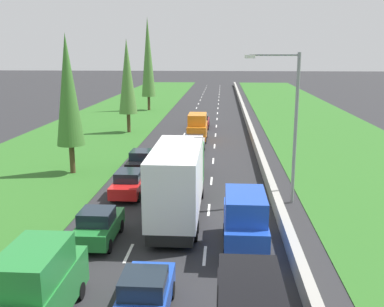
% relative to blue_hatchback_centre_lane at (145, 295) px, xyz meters
% --- Properties ---
extents(ground_plane, '(300.00, 300.00, 0.00)m').
position_rel_blue_hatchback_centre_lane_xyz_m(ground_plane, '(0.12, 49.91, -0.84)').
color(ground_plane, '#28282B').
rests_on(ground_plane, ground).
extents(grass_verge_left, '(14.00, 140.00, 0.04)m').
position_rel_blue_hatchback_centre_lane_xyz_m(grass_verge_left, '(-12.53, 49.91, -0.82)').
color(grass_verge_left, '#2D6623').
rests_on(grass_verge_left, ground).
extents(grass_verge_right, '(14.00, 140.00, 0.04)m').
position_rel_blue_hatchback_centre_lane_xyz_m(grass_verge_right, '(14.47, 49.91, -0.82)').
color(grass_verge_right, '#2D6623').
rests_on(grass_verge_right, ground).
extents(median_barrier, '(0.44, 120.00, 0.85)m').
position_rel_blue_hatchback_centre_lane_xyz_m(median_barrier, '(5.82, 49.91, -0.41)').
color(median_barrier, '#9E9B93').
rests_on(median_barrier, ground).
extents(lane_markings, '(3.64, 116.00, 0.01)m').
position_rel_blue_hatchback_centre_lane_xyz_m(lane_markings, '(0.12, 49.91, -0.83)').
color(lane_markings, white).
rests_on(lane_markings, ground).
extents(blue_hatchback_centre_lane, '(1.74, 3.90, 1.72)m').
position_rel_blue_hatchback_centre_lane_xyz_m(blue_hatchback_centre_lane, '(0.00, 0.00, 0.00)').
color(blue_hatchback_centre_lane, '#1E47B7').
rests_on(blue_hatchback_centre_lane, ground).
extents(green_van_left_lane, '(1.96, 4.90, 2.82)m').
position_rel_blue_hatchback_centre_lane_xyz_m(green_van_left_lane, '(-3.50, -0.63, 0.56)').
color(green_van_left_lane, '#237A33').
rests_on(green_van_left_lane, ground).
extents(green_hatchback_left_lane, '(1.74, 3.90, 1.72)m').
position_rel_blue_hatchback_centre_lane_xyz_m(green_hatchback_left_lane, '(-3.31, 6.07, 0.00)').
color(green_hatchback_left_lane, '#237A33').
rests_on(green_hatchback_left_lane, ground).
extents(red_sedan_left_lane, '(1.82, 4.50, 1.64)m').
position_rel_blue_hatchback_centre_lane_xyz_m(red_sedan_left_lane, '(-3.31, 13.38, -0.02)').
color(red_sedan_left_lane, red).
rests_on(red_sedan_left_lane, ground).
extents(black_sedan_left_lane, '(1.82, 4.50, 1.64)m').
position_rel_blue_hatchback_centre_lane_xyz_m(black_sedan_left_lane, '(-3.58, 19.30, -0.02)').
color(black_sedan_left_lane, black).
rests_on(black_sedan_left_lane, ground).
extents(white_box_truck_centre_lane, '(2.46, 9.40, 4.18)m').
position_rel_blue_hatchback_centre_lane_xyz_m(white_box_truck_centre_lane, '(0.23, 9.49, 1.35)').
color(white_box_truck_centre_lane, black).
rests_on(white_box_truck_centre_lane, ground).
extents(black_hatchback_centre_lane, '(1.74, 3.90, 1.72)m').
position_rel_blue_hatchback_centre_lane_xyz_m(black_hatchback_centre_lane, '(0.16, 18.46, 0.00)').
color(black_hatchback_centre_lane, black).
rests_on(black_hatchback_centre_lane, ground).
extents(silver_sedan_centre_lane, '(1.82, 4.50, 1.64)m').
position_rel_blue_hatchback_centre_lane_xyz_m(silver_sedan_centre_lane, '(0.08, 25.68, -0.02)').
color(silver_sedan_centre_lane, silver).
rests_on(silver_sedan_centre_lane, ground).
extents(blue_van_right_lane, '(1.96, 4.90, 2.82)m').
position_rel_blue_hatchback_centre_lane_xyz_m(blue_van_right_lane, '(3.67, 5.63, 0.56)').
color(blue_van_right_lane, '#1E47B7').
rests_on(blue_van_right_lane, ground).
extents(orange_van_centre_lane, '(1.96, 4.90, 2.82)m').
position_rel_blue_hatchback_centre_lane_xyz_m(orange_van_centre_lane, '(0.04, 31.66, 0.56)').
color(orange_van_centre_lane, orange).
rests_on(orange_van_centre_lane, ground).
extents(maroon_sedan_centre_lane, '(1.82, 4.50, 1.64)m').
position_rel_blue_hatchback_centre_lane_xyz_m(maroon_sedan_centre_lane, '(0.11, 39.43, -0.02)').
color(maroon_sedan_centre_lane, maroon).
rests_on(maroon_sedan_centre_lane, ground).
extents(poplar_tree_second, '(2.06, 2.06, 10.38)m').
position_rel_blue_hatchback_centre_lane_xyz_m(poplar_tree_second, '(-8.69, 18.31, 5.40)').
color(poplar_tree_second, '#4C3823').
rests_on(poplar_tree_second, ground).
extents(poplar_tree_third, '(2.06, 2.06, 10.43)m').
position_rel_blue_hatchback_centre_lane_xyz_m(poplar_tree_third, '(-8.02, 35.86, 5.42)').
color(poplar_tree_third, '#4C3823').
rests_on(poplar_tree_third, ground).
extents(poplar_tree_fourth, '(2.15, 2.15, 14.16)m').
position_rel_blue_hatchback_centre_lane_xyz_m(poplar_tree_fourth, '(-8.90, 55.52, 7.30)').
color(poplar_tree_fourth, '#4C3823').
rests_on(poplar_tree_fourth, ground).
extents(street_light_mast, '(3.20, 0.28, 9.00)m').
position_rel_blue_hatchback_centre_lane_xyz_m(street_light_mast, '(6.55, 12.56, 4.40)').
color(street_light_mast, gray).
rests_on(street_light_mast, ground).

